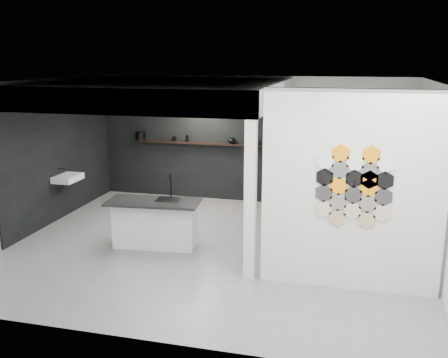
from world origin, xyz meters
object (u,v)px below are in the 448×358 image
Objects in this scene: wall_basin at (68,178)px; glass_vase at (255,142)px; stockpot at (141,136)px; bottle_dark at (187,138)px; kitchen_island at (155,222)px; utensil_cup at (174,139)px; glass_bowl at (254,142)px; partition_panel at (351,192)px; kettle at (232,141)px.

wall_basin is 4.01m from glass_vase.
stockpot is 1.47× the size of bottle_dark.
kitchen_island is 3.39m from glass_vase.
utensil_cup is at bearing 0.00° from stockpot.
glass_vase is (2.70, 0.00, -0.02)m from stockpot.
glass_bowl is at bearing 0.00° from stockpot.
bottle_dark is (-3.64, 3.87, -0.00)m from partition_panel.
kitchen_island is at bearing -110.63° from glass_bowl.
partition_panel is 4.39m from glass_bowl.
partition_panel is at bearing -46.75° from bottle_dark.
wall_basin is 2.62m from utensil_cup.
utensil_cup reaches higher than glass_bowl.
glass_vase is at bearing 0.00° from glass_bowl.
glass_bowl is (2.69, 0.00, -0.04)m from stockpot.
glass_vase is (-2.08, 3.87, -0.01)m from partition_panel.
kettle is 1.07× the size of bottle_dark.
kettle reaches higher than utensil_cup.
bottle_dark is (1.14, 0.00, -0.02)m from stockpot.
wall_basin is 4.00m from glass_bowl.
kitchen_island is at bearing -124.50° from kettle.
glass_vase is at bearing 118.23° from partition_panel.
glass_vase is at bearing 31.35° from wall_basin.
glass_vase is at bearing -22.72° from kettle.
glass_bowl is at bearing 63.85° from kitchen_island.
wall_basin is 2.68× the size of stockpot.
bottle_dark is at bearing 133.25° from partition_panel.
glass_vase reaches higher than glass_bowl.
wall_basin is at bearing -167.00° from kettle.
glass_bowl is 1.33× the size of utensil_cup.
stockpot reaches higher than glass_vase.
kitchen_island is 14.88× the size of utensil_cup.
stockpot reaches higher than bottle_dark.
stockpot is at bearing 180.00° from glass_vase.
glass_bowl is at bearing 0.00° from bottle_dark.
bottle_dark reaches higher than kettle.
kettle is (2.87, 2.07, 0.54)m from wall_basin.
utensil_cup is at bearing 157.28° from kettle.
glass_bowl is at bearing -22.72° from kettle.
bottle_dark is (-1.55, 0.00, 0.02)m from glass_bowl.
partition_panel is 25.49× the size of utensil_cup.
stockpot is at bearing 157.28° from kettle.
kettle is 1.11× the size of glass_bowl.
partition_panel is 4.67× the size of wall_basin.
partition_panel reaches higher than kitchen_island.
kettle is 0.51m from glass_bowl.
kitchen_island is 3.26m from utensil_cup.
kettle is 1.04m from bottle_dark.
glass_bowl is at bearing 118.32° from partition_panel.
stockpot reaches higher than utensil_cup.
wall_basin is 5.46× the size of utensil_cup.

